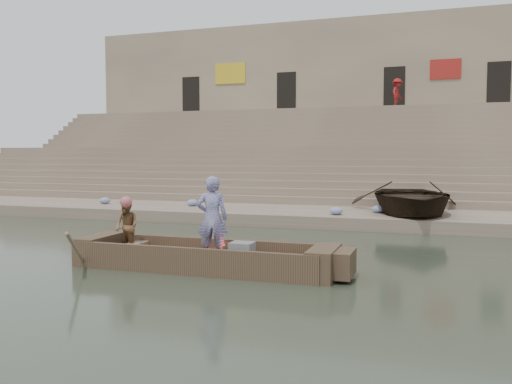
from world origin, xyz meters
The scene contains 14 objects.
ground centered at (0.00, 0.00, 0.00)m, with size 120.00×120.00×0.00m, color #283024.
lower_landing centered at (0.00, 8.00, 0.20)m, with size 32.00×4.00×0.40m, color gray.
mid_landing centered at (0.00, 15.50, 1.40)m, with size 32.00×3.00×2.80m, color gray.
upper_landing centered at (0.00, 22.50, 2.60)m, with size 32.00×3.00×5.20m, color gray.
ghat_steps centered at (0.00, 17.19, 1.80)m, with size 32.00×11.00×5.20m.
building_wall centered at (0.00, 26.50, 5.60)m, with size 32.00×5.07×11.20m.
main_rowboat centered at (2.87, -0.68, 0.11)m, with size 5.00×1.30×0.22m, color brown.
rowboat_trim centered at (3.08, -0.68, 0.31)m, with size 6.04×2.63×1.87m.
standing_man centered at (3.11, -0.75, 1.10)m, with size 0.64×0.42×1.75m, color navy.
rowing_man centered at (0.98, -0.59, 0.82)m, with size 0.58×0.45×1.20m, color #21652E.
television centered at (3.72, -0.68, 0.42)m, with size 0.46×0.42×0.40m.
beached_rowboat centered at (6.69, 8.07, 0.95)m, with size 3.82×5.35×1.11m, color #2D2116.
pedestrian centered at (5.29, 22.45, 6.08)m, with size 1.14×0.65×1.76m, color maroon.
cloth_bundles centered at (0.79, 7.70, 0.53)m, with size 11.42×1.71×0.26m.
Camera 1 is at (7.40, -10.85, 2.41)m, focal length 37.49 mm.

